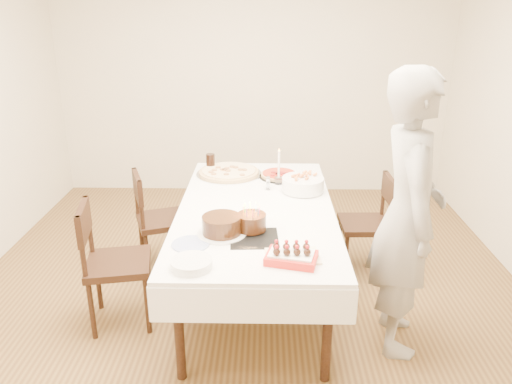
{
  "coord_description": "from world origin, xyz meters",
  "views": [
    {
      "loc": [
        0.14,
        -3.29,
        2.17
      ],
      "look_at": [
        0.08,
        0.11,
        0.87
      ],
      "focal_mm": 35.0,
      "sensor_mm": 36.0,
      "label": 1
    }
  ],
  "objects_px": {
    "chair_right_savory": "(364,224)",
    "dining_table": "(256,252)",
    "pizza_white": "(229,172)",
    "taper_candle": "(279,166)",
    "strawberry_box": "(291,256)",
    "chair_left_dessert": "(119,264)",
    "cola_glass": "(210,162)",
    "pasta_bowl": "(303,184)",
    "pizza_pepperoni": "(279,175)",
    "person": "(408,215)",
    "chair_left_savory": "(163,220)",
    "layer_cake": "(222,225)",
    "birthday_cake": "(251,217)"
  },
  "relations": [
    {
      "from": "cola_glass",
      "to": "dining_table",
      "type": "bearing_deg",
      "value": -63.91
    },
    {
      "from": "chair_left_savory",
      "to": "cola_glass",
      "type": "distance_m",
      "value": 0.68
    },
    {
      "from": "chair_left_savory",
      "to": "pizza_white",
      "type": "distance_m",
      "value": 0.7
    },
    {
      "from": "chair_right_savory",
      "to": "strawberry_box",
      "type": "distance_m",
      "value": 1.46
    },
    {
      "from": "pizza_pepperoni",
      "to": "taper_candle",
      "type": "xyz_separation_m",
      "value": [
        -0.01,
        -0.16,
        0.13
      ]
    },
    {
      "from": "pizza_pepperoni",
      "to": "strawberry_box",
      "type": "xyz_separation_m",
      "value": [
        0.04,
        -1.5,
        0.01
      ]
    },
    {
      "from": "pasta_bowl",
      "to": "pizza_pepperoni",
      "type": "bearing_deg",
      "value": 118.07
    },
    {
      "from": "pizza_white",
      "to": "cola_glass",
      "type": "bearing_deg",
      "value": 143.44
    },
    {
      "from": "chair_right_savory",
      "to": "pizza_pepperoni",
      "type": "height_order",
      "value": "chair_right_savory"
    },
    {
      "from": "chair_right_savory",
      "to": "pasta_bowl",
      "type": "xyz_separation_m",
      "value": [
        -0.53,
        -0.08,
        0.39
      ]
    },
    {
      "from": "chair_right_savory",
      "to": "cola_glass",
      "type": "relative_size",
      "value": 5.81
    },
    {
      "from": "chair_left_savory",
      "to": "birthday_cake",
      "type": "height_order",
      "value": "birthday_cake"
    },
    {
      "from": "chair_right_savory",
      "to": "strawberry_box",
      "type": "bearing_deg",
      "value": -120.08
    },
    {
      "from": "cola_glass",
      "to": "birthday_cake",
      "type": "height_order",
      "value": "birthday_cake"
    },
    {
      "from": "pizza_white",
      "to": "pizza_pepperoni",
      "type": "distance_m",
      "value": 0.44
    },
    {
      "from": "pasta_bowl",
      "to": "taper_candle",
      "type": "bearing_deg",
      "value": 137.07
    },
    {
      "from": "chair_right_savory",
      "to": "person",
      "type": "relative_size",
      "value": 0.46
    },
    {
      "from": "pizza_white",
      "to": "taper_candle",
      "type": "distance_m",
      "value": 0.51
    },
    {
      "from": "layer_cake",
      "to": "taper_candle",
      "type": "bearing_deg",
      "value": 68.02
    },
    {
      "from": "chair_left_savory",
      "to": "strawberry_box",
      "type": "xyz_separation_m",
      "value": [
        1.02,
        -1.26,
        0.35
      ]
    },
    {
      "from": "chair_left_savory",
      "to": "person",
      "type": "distance_m",
      "value": 2.06
    },
    {
      "from": "strawberry_box",
      "to": "chair_right_savory",
      "type": "bearing_deg",
      "value": 61.27
    },
    {
      "from": "chair_right_savory",
      "to": "taper_candle",
      "type": "xyz_separation_m",
      "value": [
        -0.72,
        0.09,
        0.48
      ]
    },
    {
      "from": "chair_left_savory",
      "to": "taper_candle",
      "type": "xyz_separation_m",
      "value": [
        0.97,
        0.07,
        0.46
      ]
    },
    {
      "from": "chair_left_dessert",
      "to": "pizza_white",
      "type": "distance_m",
      "value": 1.33
    },
    {
      "from": "pasta_bowl",
      "to": "chair_right_savory",
      "type": "bearing_deg",
      "value": 8.69
    },
    {
      "from": "person",
      "to": "strawberry_box",
      "type": "relative_size",
      "value": 6.3
    },
    {
      "from": "dining_table",
      "to": "taper_candle",
      "type": "bearing_deg",
      "value": 70.75
    },
    {
      "from": "taper_candle",
      "to": "strawberry_box",
      "type": "height_order",
      "value": "taper_candle"
    },
    {
      "from": "chair_right_savory",
      "to": "chair_left_dessert",
      "type": "height_order",
      "value": "chair_left_dessert"
    },
    {
      "from": "chair_left_dessert",
      "to": "birthday_cake",
      "type": "height_order",
      "value": "birthday_cake"
    },
    {
      "from": "pizza_white",
      "to": "taper_candle",
      "type": "xyz_separation_m",
      "value": [
        0.43,
        -0.23,
        0.13
      ]
    },
    {
      "from": "chair_left_dessert",
      "to": "layer_cake",
      "type": "xyz_separation_m",
      "value": [
        0.74,
        -0.11,
        0.35
      ]
    },
    {
      "from": "chair_left_dessert",
      "to": "cola_glass",
      "type": "height_order",
      "value": "chair_left_dessert"
    },
    {
      "from": "person",
      "to": "birthday_cake",
      "type": "distance_m",
      "value": 0.99
    },
    {
      "from": "cola_glass",
      "to": "layer_cake",
      "type": "bearing_deg",
      "value": -80.96
    },
    {
      "from": "chair_right_savory",
      "to": "person",
      "type": "bearing_deg",
      "value": -87.82
    },
    {
      "from": "cola_glass",
      "to": "person",
      "type": "bearing_deg",
      "value": -45.15
    },
    {
      "from": "chair_left_dessert",
      "to": "pizza_white",
      "type": "relative_size",
      "value": 1.61
    },
    {
      "from": "cola_glass",
      "to": "pasta_bowl",
      "type": "bearing_deg",
      "value": -33.93
    },
    {
      "from": "taper_candle",
      "to": "strawberry_box",
      "type": "relative_size",
      "value": 1.06
    },
    {
      "from": "chair_left_dessert",
      "to": "dining_table",
      "type": "bearing_deg",
      "value": -170.98
    },
    {
      "from": "cola_glass",
      "to": "chair_right_savory",
      "type": "bearing_deg",
      "value": -18.8
    },
    {
      "from": "pasta_bowl",
      "to": "layer_cake",
      "type": "height_order",
      "value": "layer_cake"
    },
    {
      "from": "chair_left_dessert",
      "to": "taper_candle",
      "type": "distance_m",
      "value": 1.49
    },
    {
      "from": "chair_right_savory",
      "to": "dining_table",
      "type": "bearing_deg",
      "value": -156.47
    },
    {
      "from": "chair_right_savory",
      "to": "taper_candle",
      "type": "distance_m",
      "value": 0.87
    },
    {
      "from": "chair_left_savory",
      "to": "strawberry_box",
      "type": "bearing_deg",
      "value": 108.25
    },
    {
      "from": "dining_table",
      "to": "chair_left_dessert",
      "type": "bearing_deg",
      "value": -159.92
    },
    {
      "from": "chair_right_savory",
      "to": "chair_left_savory",
      "type": "relative_size",
      "value": 0.97
    }
  ]
}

